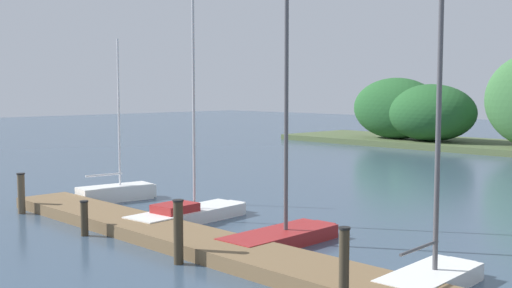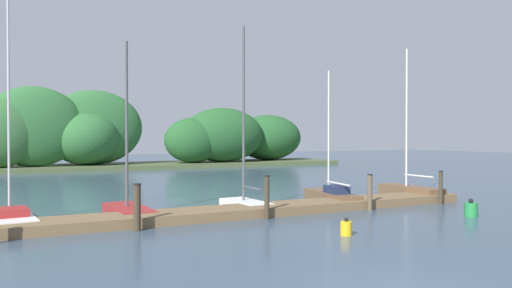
{
  "view_description": "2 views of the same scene",
  "coord_description": "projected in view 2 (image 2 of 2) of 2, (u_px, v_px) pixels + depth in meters",
  "views": [
    {
      "loc": [
        9.02,
        0.02,
        4.07
      ],
      "look_at": [
        -2.39,
        11.12,
        2.69
      ],
      "focal_mm": 44.76,
      "sensor_mm": 36.0,
      "label": 1
    },
    {
      "loc": [
        -6.32,
        -6.6,
        2.98
      ],
      "look_at": [
        3.35,
        12.31,
        2.68
      ],
      "focal_mm": 34.3,
      "sensor_mm": 36.0,
      "label": 2
    }
  ],
  "objects": [
    {
      "name": "channel_buoy_1",
      "position": [
        346.0,
        228.0,
        14.78
      ],
      "size": [
        0.35,
        0.35,
        0.55
      ],
      "color": "gold",
      "rests_on": "ground"
    },
    {
      "name": "sailboat_3",
      "position": [
        244.0,
        199.0,
        20.14
      ],
      "size": [
        1.27,
        2.95,
        7.55
      ],
      "rotation": [
        0.0,
        0.0,
        1.63
      ],
      "color": "white",
      "rests_on": "ground"
    },
    {
      "name": "sailboat_5",
      "position": [
        408.0,
        190.0,
        24.03
      ],
      "size": [
        1.18,
        3.9,
        7.32
      ],
      "rotation": [
        0.0,
        0.0,
        1.54
      ],
      "color": "brown",
      "rests_on": "ground"
    },
    {
      "name": "far_shore",
      "position": [
        110.0,
        138.0,
        45.79
      ],
      "size": [
        52.31,
        8.0,
        7.4
      ],
      "color": "#4C5B38",
      "rests_on": "ground"
    },
    {
      "name": "mooring_piling_5",
      "position": [
        441.0,
        187.0,
        21.71
      ],
      "size": [
        0.2,
        0.2,
        1.49
      ],
      "color": "#3D3323",
      "rests_on": "ground"
    },
    {
      "name": "dock_pier",
      "position": [
        202.0,
        214.0,
        17.75
      ],
      "size": [
        24.26,
        1.8,
        0.35
      ],
      "color": "brown",
      "rests_on": "ground"
    },
    {
      "name": "mooring_piling_3",
      "position": [
        267.0,
        197.0,
        17.73
      ],
      "size": [
        0.22,
        0.22,
        1.6
      ],
      "color": "#3D3323",
      "rests_on": "ground"
    },
    {
      "name": "sailboat_2",
      "position": [
        128.0,
        208.0,
        18.45
      ],
      "size": [
        1.35,
        3.77,
        6.61
      ],
      "rotation": [
        0.0,
        0.0,
        1.6
      ],
      "color": "maroon",
      "rests_on": "ground"
    },
    {
      "name": "mooring_piling_4",
      "position": [
        370.0,
        192.0,
        19.85
      ],
      "size": [
        0.22,
        0.22,
        1.48
      ],
      "color": "brown",
      "rests_on": "ground"
    },
    {
      "name": "sailboat_4",
      "position": [
        330.0,
        195.0,
        22.15
      ],
      "size": [
        1.6,
        4.29,
        6.01
      ],
      "rotation": [
        0.0,
        0.0,
        1.41
      ],
      "color": "brown",
      "rests_on": "ground"
    },
    {
      "name": "channel_buoy_0",
      "position": [
        471.0,
        209.0,
        18.35
      ],
      "size": [
        0.48,
        0.48,
        0.68
      ],
      "color": "#23843D",
      "rests_on": "ground"
    },
    {
      "name": "mooring_piling_2",
      "position": [
        137.0,
        207.0,
        15.47
      ],
      "size": [
        0.26,
        0.26,
        1.51
      ],
      "color": "#3D3323",
      "rests_on": "ground"
    },
    {
      "name": "sailboat_1",
      "position": [
        10.0,
        216.0,
        16.67
      ],
      "size": [
        1.63,
        4.41,
        7.69
      ],
      "rotation": [
        0.0,
        0.0,
        1.67
      ],
      "color": "white",
      "rests_on": "ground"
    }
  ]
}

